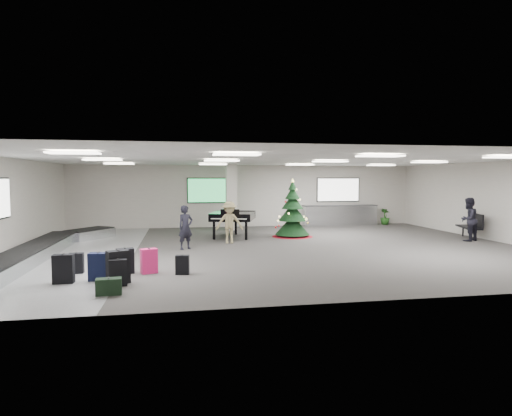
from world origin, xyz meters
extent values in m
plane|color=#33312E|center=(0.00, 0.00, 0.00)|extent=(18.00, 18.00, 0.00)
cube|color=beige|center=(0.00, 7.00, 1.60)|extent=(18.00, 0.02, 3.20)
cube|color=beige|center=(0.00, -7.00, 1.60)|extent=(18.00, 0.02, 3.20)
cube|color=beige|center=(-9.00, 0.00, 1.60)|extent=(0.02, 14.00, 3.20)
cube|color=beige|center=(9.00, 0.00, 1.60)|extent=(0.02, 14.00, 3.20)
cube|color=silver|center=(0.00, 0.00, 3.20)|extent=(18.00, 14.00, 0.02)
cube|color=slate|center=(-7.00, 0.00, 0.00)|extent=(4.00, 14.00, 0.01)
cube|color=beige|center=(-1.00, 5.60, 1.60)|extent=(0.50, 0.50, 3.20)
cube|color=green|center=(-2.00, 6.95, 1.90)|extent=(2.20, 0.08, 1.30)
cube|color=white|center=(5.00, 6.95, 1.90)|extent=(2.40, 0.08, 1.30)
cube|color=white|center=(-6.00, -4.00, 3.14)|extent=(1.20, 0.60, 0.04)
cube|color=white|center=(-6.00, 0.00, 3.14)|extent=(1.20, 0.60, 0.04)
cube|color=white|center=(-6.00, 4.00, 3.14)|extent=(1.20, 0.60, 0.04)
cube|color=white|center=(-2.00, -4.00, 3.14)|extent=(1.20, 0.60, 0.04)
cube|color=white|center=(-2.00, 0.00, 3.14)|extent=(1.20, 0.60, 0.04)
cube|color=white|center=(-2.00, 4.00, 3.14)|extent=(1.20, 0.60, 0.04)
cube|color=white|center=(2.00, -4.00, 3.14)|extent=(1.20, 0.60, 0.04)
cube|color=white|center=(2.00, 0.00, 3.14)|extent=(1.20, 0.60, 0.04)
cube|color=white|center=(2.00, 4.00, 3.14)|extent=(1.20, 0.60, 0.04)
cube|color=white|center=(6.00, -4.00, 3.14)|extent=(1.20, 0.60, 0.04)
cube|color=white|center=(6.00, 0.00, 3.14)|extent=(1.20, 0.60, 0.04)
cube|color=white|center=(6.00, 4.00, 3.14)|extent=(1.20, 0.60, 0.04)
cube|color=silver|center=(-8.00, -1.00, 0.19)|extent=(1.00, 8.00, 0.38)
cube|color=black|center=(-8.00, -1.00, 0.40)|extent=(0.95, 7.90, 0.05)
cube|color=silver|center=(-7.20, 3.60, 0.19)|extent=(1.97, 2.21, 0.38)
cube|color=black|center=(-7.20, 3.60, 0.40)|extent=(1.87, 2.10, 0.05)
cube|color=silver|center=(5.00, 6.65, 0.53)|extent=(4.00, 0.60, 1.05)
cube|color=#2F2E31|center=(5.00, 6.65, 1.06)|extent=(4.05, 0.65, 0.04)
cube|color=black|center=(-4.94, -4.53, 0.40)|extent=(0.59, 0.48, 0.80)
cube|color=black|center=(-4.94, -4.53, 0.81)|extent=(0.11, 0.17, 0.02)
cube|color=black|center=(-4.92, -4.77, 0.31)|extent=(0.43, 0.27, 0.63)
cube|color=black|center=(-4.92, -4.77, 0.64)|extent=(0.05, 0.13, 0.02)
cube|color=#FC2073|center=(-4.29, -3.53, 0.33)|extent=(0.48, 0.37, 0.66)
cube|color=black|center=(-4.29, -3.53, 0.67)|extent=(0.07, 0.14, 0.02)
cube|color=black|center=(-4.91, -3.46, 0.34)|extent=(0.49, 0.35, 0.67)
cube|color=black|center=(-4.91, -3.46, 0.68)|extent=(0.07, 0.15, 0.02)
cube|color=black|center=(-5.46, -4.17, 0.35)|extent=(0.48, 0.31, 0.69)
cube|color=black|center=(-5.46, -4.17, 0.70)|extent=(0.05, 0.16, 0.02)
cube|color=black|center=(-6.24, -4.30, 0.35)|extent=(0.47, 0.26, 0.70)
cube|color=black|center=(-6.24, -4.30, 0.71)|extent=(0.03, 0.15, 0.02)
cube|color=black|center=(-5.01, -5.54, 0.18)|extent=(0.56, 0.32, 0.36)
cube|color=black|center=(-5.01, -5.54, 0.37)|extent=(0.04, 0.16, 0.02)
cube|color=black|center=(-3.42, -3.81, 0.25)|extent=(0.37, 0.24, 0.50)
cube|color=black|center=(-3.42, -3.81, 0.51)|extent=(0.05, 0.11, 0.02)
cube|color=black|center=(-6.19, -3.22, 0.27)|extent=(0.37, 0.22, 0.55)
cube|color=black|center=(-6.19, -3.22, 0.56)|extent=(0.03, 0.13, 0.02)
cone|color=maroon|center=(1.32, 2.73, 0.06)|extent=(1.77, 1.77, 0.11)
cylinder|color=#3F2819|center=(1.32, 2.73, 0.23)|extent=(0.11, 0.11, 0.47)
cone|color=black|center=(1.32, 2.73, 0.51)|extent=(1.49, 1.49, 0.84)
cone|color=black|center=(1.32, 2.73, 1.07)|extent=(1.21, 1.21, 0.75)
cone|color=black|center=(1.32, 2.73, 1.54)|extent=(0.93, 0.93, 0.65)
cone|color=black|center=(1.32, 2.73, 1.91)|extent=(0.65, 0.65, 0.56)
cone|color=black|center=(1.32, 2.73, 2.24)|extent=(0.37, 0.37, 0.42)
cone|color=#FFE566|center=(1.32, 2.73, 2.44)|extent=(0.15, 0.15, 0.17)
cube|color=black|center=(-1.23, 3.03, 0.91)|extent=(2.20, 2.35, 0.31)
cube|color=black|center=(-1.53, 2.01, 0.82)|extent=(1.65, 0.77, 0.11)
cube|color=white|center=(-1.54, 1.98, 0.89)|extent=(1.44, 0.55, 0.02)
cube|color=black|center=(-1.45, 2.28, 1.14)|extent=(0.76, 0.25, 0.25)
cylinder|color=black|center=(-2.09, 2.47, 0.38)|extent=(0.11, 0.11, 0.76)
cylinder|color=black|center=(-0.81, 2.10, 0.38)|extent=(0.11, 0.11, 0.76)
cylinder|color=black|center=(-1.02, 3.78, 0.38)|extent=(0.11, 0.11, 0.76)
cube|color=black|center=(8.50, 0.94, 0.47)|extent=(1.04, 1.76, 0.07)
cylinder|color=black|center=(8.50, 0.28, 0.22)|extent=(0.07, 0.07, 0.45)
cylinder|color=black|center=(8.50, 1.61, 0.22)|extent=(0.07, 0.07, 0.45)
cube|color=black|center=(8.76, 0.94, 0.78)|extent=(0.56, 1.61, 0.56)
imported|color=black|center=(-3.28, 0.19, 0.79)|extent=(0.68, 0.62, 1.57)
imported|color=#988B5E|center=(-1.58, 1.34, 0.81)|extent=(1.09, 0.67, 1.63)
imported|color=black|center=(7.93, 0.22, 0.88)|extent=(1.05, 0.95, 1.75)
imported|color=#184415|center=(2.54, 6.16, 0.37)|extent=(0.51, 0.47, 0.74)
imported|color=#184415|center=(7.54, 6.50, 0.44)|extent=(0.69, 0.69, 0.88)
camera|label=1|loc=(-3.46, -15.08, 2.53)|focal=30.00mm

